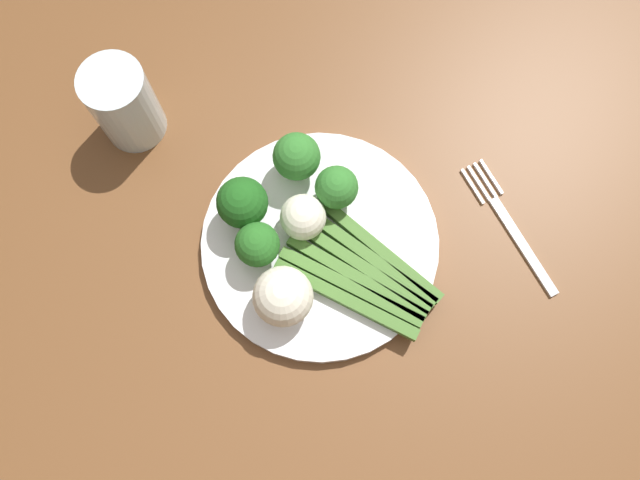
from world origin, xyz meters
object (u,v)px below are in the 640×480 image
dining_table (389,298)px  fork (510,226)px  plate (320,243)px  asparagus_bundle (361,273)px  water_glass (124,104)px  broccoli_near_center (242,203)px  broccoli_left (297,157)px  broccoli_outer_edge (337,188)px  broccoli_back_right (257,245)px  cauliflower_edge (283,299)px  cauliflower_near_fork (303,217)px

dining_table → fork: bearing=14.3°
plate → asparagus_bundle: 0.06m
water_glass → plate: bearing=-46.3°
broccoli_near_center → water_glass: bearing=127.1°
plate → water_glass: size_ratio=2.52×
dining_table → broccoli_left: (-0.08, 0.14, 0.14)m
broccoli_outer_edge → broccoli_back_right: bearing=-154.6°
broccoli_near_center → cauliflower_edge: 0.10m
broccoli_back_right → broccoli_near_center: bearing=98.4°
plate → water_glass: (-0.17, 0.18, 0.04)m
plate → broccoli_back_right: 0.07m
broccoli_left → broccoli_near_center: bearing=-148.7°
broccoli_back_right → broccoli_near_center: 0.05m
broccoli_back_right → broccoli_near_center: size_ratio=0.86×
plate → broccoli_near_center: size_ratio=3.87×
broccoli_outer_edge → cauliflower_edge: size_ratio=0.92×
broccoli_left → fork: size_ratio=0.37×
cauliflower_near_fork → broccoli_left: bearing=84.2°
broccoli_left → broccoli_near_center: (-0.06, -0.04, 0.00)m
broccoli_outer_edge → broccoli_back_right: (-0.09, -0.04, 0.00)m
dining_table → broccoli_back_right: 0.20m
broccoli_outer_edge → fork: broccoli_outer_edge is taller
asparagus_bundle → fork: 0.17m
cauliflower_near_fork → water_glass: bearing=135.2°
asparagus_bundle → cauliflower_edge: (-0.08, -0.01, 0.02)m
broccoli_outer_edge → cauliflower_near_fork: broccoli_outer_edge is taller
broccoli_outer_edge → water_glass: size_ratio=0.55×
broccoli_near_center → water_glass: water_glass is taller
fork → water_glass: water_glass is taller
broccoli_outer_edge → broccoli_left: (-0.03, 0.04, 0.00)m
broccoli_back_right → fork: 0.27m
broccoli_outer_edge → fork: size_ratio=0.33×
broccoli_outer_edge → cauliflower_near_fork: bearing=-151.6°
water_glass → cauliflower_edge: bearing=-62.5°
broccoli_back_right → cauliflower_near_fork: size_ratio=1.17×
broccoli_near_center → cauliflower_edge: (0.02, -0.10, -0.01)m
plate → asparagus_bundle: (0.03, -0.04, 0.01)m
plate → cauliflower_near_fork: (-0.01, 0.02, 0.03)m
broccoli_left → broccoli_back_right: bearing=-124.3°
fork → cauliflower_near_fork: bearing=62.8°
broccoli_outer_edge → broccoli_near_center: 0.10m
fork → water_glass: bearing=45.9°
cauliflower_edge → fork: bearing=8.1°
plate → cauliflower_near_fork: bearing=120.7°
asparagus_bundle → cauliflower_near_fork: (-0.05, 0.07, 0.02)m
dining_table → asparagus_bundle: bearing=163.1°
asparagus_bundle → broccoli_back_right: broccoli_back_right is taller
asparagus_bundle → cauliflower_edge: 0.09m
dining_table → broccoli_back_right: (-0.13, 0.06, 0.14)m
broccoli_back_right → broccoli_near_center: (-0.01, 0.04, 0.01)m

